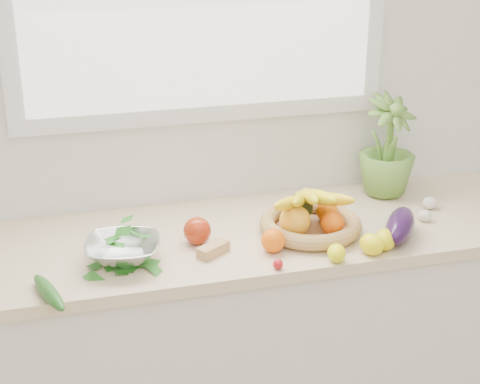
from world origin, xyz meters
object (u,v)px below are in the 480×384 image
object	(u,v)px
colander_with_spinach	(123,245)
fruit_basket	(310,218)
cucumber	(49,292)
eggplant	(400,225)
potted_herb	(388,145)
apple	(197,231)

from	to	relation	value
colander_with_spinach	fruit_basket	bearing A→B (deg)	5.14
cucumber	colander_with_spinach	world-z (taller)	colander_with_spinach
eggplant	potted_herb	world-z (taller)	potted_herb
apple	colander_with_spinach	size ratio (longest dim) A/B	0.33
cucumber	potted_herb	xyz separation A→B (m)	(1.22, 0.45, 0.17)
cucumber	potted_herb	bearing A→B (deg)	20.29
apple	colander_with_spinach	xyz separation A→B (m)	(-0.24, -0.07, 0.02)
potted_herb	cucumber	bearing A→B (deg)	-159.71
eggplant	colander_with_spinach	bearing A→B (deg)	175.76
potted_herb	fruit_basket	world-z (taller)	potted_herb
cucumber	fruit_basket	world-z (taller)	fruit_basket
eggplant	fruit_basket	distance (m)	0.29
colander_with_spinach	cucumber	bearing A→B (deg)	-144.56
eggplant	potted_herb	distance (m)	0.40
eggplant	cucumber	distance (m)	1.11
eggplant	fruit_basket	world-z (taller)	fruit_basket
cucumber	colander_with_spinach	size ratio (longest dim) A/B	0.84
eggplant	colander_with_spinach	distance (m)	0.88
apple	eggplant	bearing A→B (deg)	-12.10
eggplant	cucumber	bearing A→B (deg)	-175.12
cucumber	apple	bearing A→B (deg)	26.29
eggplant	fruit_basket	bearing A→B (deg)	155.50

